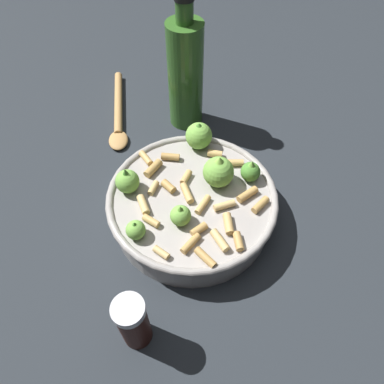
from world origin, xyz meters
TOP-DOWN VIEW (x-y plane):
  - ground_plane at (0.00, 0.00)m, footprint 2.40×2.40m
  - cooking_pan at (0.00, -0.00)m, footprint 0.26×0.26m
  - pepper_shaker at (0.03, 0.20)m, footprint 0.04×0.04m
  - olive_oil_bottle at (0.06, -0.23)m, footprint 0.06×0.06m
  - wooden_spoon at (0.19, -0.21)m, footprint 0.10×0.23m

SIDE VIEW (x-z plane):
  - ground_plane at x=0.00m, z-range 0.00..0.00m
  - wooden_spoon at x=0.19m, z-range 0.00..0.02m
  - cooking_pan at x=0.00m, z-range -0.02..0.09m
  - pepper_shaker at x=0.03m, z-range 0.00..0.10m
  - olive_oil_bottle at x=0.06m, z-range -0.02..0.23m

